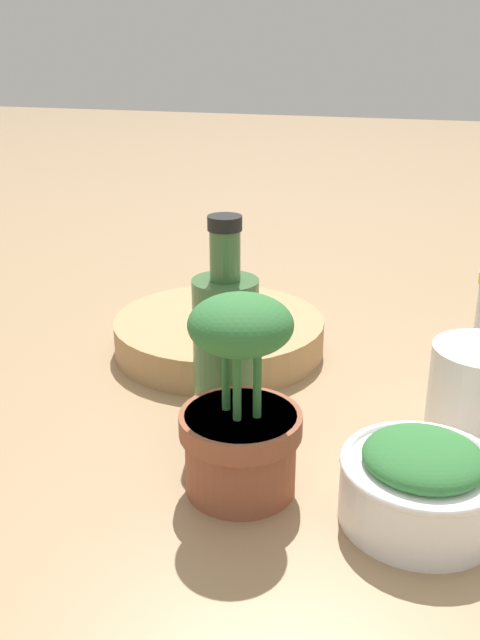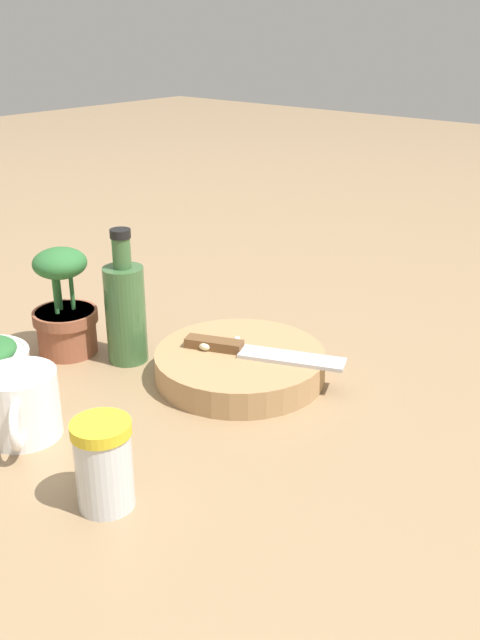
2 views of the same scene
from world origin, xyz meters
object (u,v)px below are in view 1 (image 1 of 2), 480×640
chef_knife (219,309)px  garlic_cloves (215,327)px  herb_bowl (421,482)px  cutting_board (219,334)px  potted_herb (241,412)px  oil_bottle (226,348)px

chef_knife → garlic_cloves: 0.06m
herb_bowl → cutting_board: bearing=-45.9°
potted_herb → garlic_cloves: bearing=-65.9°
herb_bowl → potted_herb: 0.13m
herb_bowl → potted_herb: bearing=0.7°
oil_bottle → potted_herb: 0.09m
chef_knife → herb_bowl: bearing=-69.7°
herb_bowl → potted_herb: (0.13, 0.00, 0.03)m
herb_bowl → oil_bottle: 0.19m
herb_bowl → chef_knife: bearing=-47.3°
garlic_cloves → potted_herb: 0.22m
chef_knife → potted_herb: bearing=-90.3°
chef_knife → garlic_cloves: bearing=-98.2°
herb_bowl → oil_bottle: (0.17, -0.08, 0.04)m
oil_bottle → herb_bowl: bearing=154.2°
herb_bowl → potted_herb: size_ratio=0.74×
oil_bottle → garlic_cloves: bearing=-66.5°
chef_knife → potted_herb: 0.27m
garlic_cloves → potted_herb: potted_herb is taller
chef_knife → oil_bottle: size_ratio=1.11×
potted_herb → cutting_board: bearing=-67.5°
cutting_board → potted_herb: 0.26m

